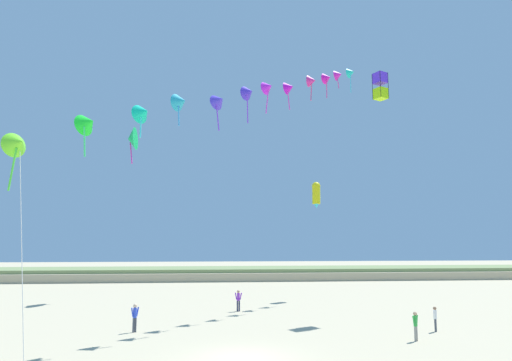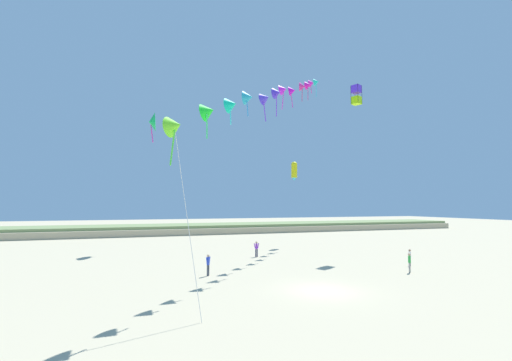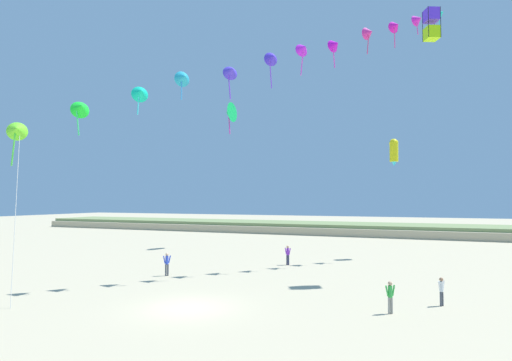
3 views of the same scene
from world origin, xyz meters
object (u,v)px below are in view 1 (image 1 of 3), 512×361
person_far_left (135,316)px  person_near_right (238,299)px  large_kite_high_solo (380,86)px  person_mid_center (415,324)px  large_kite_low_lead (132,139)px  person_near_left (435,317)px  large_kite_mid_trail (316,194)px

person_far_left → person_near_right: bearing=49.7°
person_far_left → large_kite_high_solo: bearing=18.1°
person_mid_center → large_kite_low_lead: 34.03m
person_mid_center → large_kite_low_lead: bearing=131.3°
person_near_left → large_kite_mid_trail: bearing=100.0°
person_near_left → large_kite_mid_trail: large_kite_mid_trail is taller
person_near_right → large_kite_low_lead: (-10.76, 10.47, 15.44)m
large_kite_low_lead → large_kite_high_solo: large_kite_high_solo is taller
person_near_left → large_kite_low_lead: large_kite_low_lead is taller
person_mid_center → large_kite_mid_trail: bearing=92.0°
person_near_right → person_mid_center: 15.38m
person_near_left → large_kite_mid_trail: (-3.17, 17.95, 9.63)m
large_kite_high_solo → person_far_left: bearing=-161.9°
person_near_right → person_far_left: (-6.90, -8.12, 0.01)m
person_near_right → person_mid_center: person_near_right is taller
large_kite_mid_trail → person_far_left: bearing=-133.3°
person_near_right → large_kite_high_solo: bearing=-9.8°
large_kite_mid_trail → large_kite_high_solo: size_ratio=1.20×
person_near_right → large_kite_low_lead: large_kite_low_lead is taller
person_far_left → large_kite_mid_trail: bearing=46.7°
person_far_left → large_kite_low_lead: 24.46m
person_near_left → large_kite_low_lead: size_ratio=0.38×
person_mid_center → large_kite_mid_trail: large_kite_mid_trail is taller
large_kite_low_lead → large_kite_high_solo: size_ratio=1.74×
person_near_right → person_far_left: size_ratio=0.99×
person_near_right → large_kite_high_solo: large_kite_high_solo is taller
person_mid_center → large_kite_mid_trail: (-0.72, 20.51, 9.58)m
large_kite_low_lead → person_mid_center: bearing=-48.7°
person_near_right → large_kite_mid_trail: size_ratio=0.62×
person_mid_center → large_kite_mid_trail: 22.64m
person_mid_center → large_kite_high_solo: size_ratio=0.71×
person_near_right → large_kite_high_solo: (11.76, -2.03, 17.58)m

